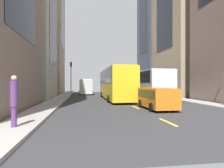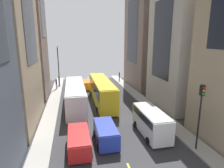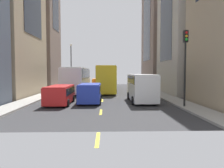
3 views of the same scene
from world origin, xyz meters
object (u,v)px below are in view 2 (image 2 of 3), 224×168
(pedestrian_walking_far, at_px, (56,83))
(traffic_light_near_corner, at_px, (201,106))
(delivery_van_white, at_px, (151,121))
(pedestrian_waiting_curb, at_px, (119,76))
(pedestrian_crossing_mid, at_px, (59,80))
(streetcar_yellow, at_px, (102,89))
(car_blue_0, at_px, (106,132))
(car_red_2, at_px, (79,140))
(city_bus_white, at_px, (75,93))
(car_orange_1, at_px, (86,84))

(pedestrian_walking_far, relative_size, traffic_light_near_corner, 0.36)
(delivery_van_white, xyz_separation_m, pedestrian_waiting_curb, (3.18, 25.68, -0.24))
(pedestrian_crossing_mid, xyz_separation_m, traffic_light_near_corner, (13.07, -27.36, 2.89))
(pedestrian_waiting_curb, bearing_deg, traffic_light_near_corner, -43.10)
(streetcar_yellow, height_order, car_blue_0, streetcar_yellow)
(car_red_2, height_order, pedestrian_waiting_curb, pedestrian_waiting_curb)
(pedestrian_crossing_mid, bearing_deg, traffic_light_near_corner, -85.28)
(car_red_2, bearing_deg, car_blue_0, 17.06)
(pedestrian_crossing_mid, relative_size, traffic_light_near_corner, 0.37)
(pedestrian_waiting_curb, bearing_deg, car_red_2, -63.46)
(city_bus_white, bearing_deg, car_blue_0, -76.51)
(delivery_van_white, bearing_deg, pedestrian_waiting_curb, 82.94)
(delivery_van_white, xyz_separation_m, pedestrian_crossing_mid, (-10.34, 23.78, -0.22))
(pedestrian_crossing_mid, bearing_deg, car_blue_0, -97.92)
(car_red_2, xyz_separation_m, pedestrian_walking_far, (-3.36, 21.91, 0.33))
(streetcar_yellow, xyz_separation_m, car_blue_0, (-1.48, -11.56, -1.11))
(delivery_van_white, bearing_deg, city_bus_white, 126.15)
(car_blue_0, bearing_deg, city_bus_white, 103.49)
(city_bus_white, distance_m, car_orange_1, 10.51)
(car_red_2, bearing_deg, pedestrian_walking_far, 98.73)
(delivery_van_white, height_order, car_orange_1, delivery_van_white)
(city_bus_white, distance_m, car_red_2, 11.36)
(car_blue_0, xyz_separation_m, car_red_2, (-2.54, -0.78, -0.06))
(pedestrian_walking_far, distance_m, traffic_light_near_corner, 27.80)
(car_blue_0, height_order, car_red_2, car_blue_0)
(delivery_van_white, relative_size, pedestrian_crossing_mid, 2.71)
(streetcar_yellow, relative_size, pedestrian_walking_far, 6.00)
(streetcar_yellow, relative_size, pedestrian_crossing_mid, 5.89)
(streetcar_yellow, distance_m, car_blue_0, 11.71)
(car_blue_0, relative_size, car_orange_1, 1.03)
(streetcar_yellow, bearing_deg, car_orange_1, 100.29)
(city_bus_white, relative_size, pedestrian_crossing_mid, 5.82)
(streetcar_yellow, xyz_separation_m, pedestrian_waiting_curb, (6.48, 14.66, -0.85))
(car_blue_0, distance_m, traffic_light_near_corner, 8.70)
(car_blue_0, distance_m, pedestrian_waiting_curb, 27.40)
(pedestrian_crossing_mid, bearing_deg, pedestrian_waiting_curb, -12.79)
(delivery_van_white, relative_size, car_red_2, 1.26)
(delivery_van_white, distance_m, pedestrian_walking_far, 23.20)
(city_bus_white, height_order, car_orange_1, city_bus_white)
(streetcar_yellow, distance_m, car_red_2, 13.03)
(car_red_2, height_order, pedestrian_crossing_mid, pedestrian_crossing_mid)
(city_bus_white, distance_m, delivery_van_white, 12.39)
(traffic_light_near_corner, bearing_deg, car_orange_1, 107.93)
(car_orange_1, bearing_deg, car_blue_0, -89.48)
(streetcar_yellow, height_order, car_orange_1, streetcar_yellow)
(car_orange_1, xyz_separation_m, pedestrian_crossing_mid, (-5.38, 3.58, 0.37))
(pedestrian_crossing_mid, bearing_deg, car_orange_1, -54.49)
(streetcar_yellow, bearing_deg, city_bus_white, -165.66)
(car_red_2, bearing_deg, delivery_van_white, 10.19)
(city_bus_white, height_order, pedestrian_crossing_mid, city_bus_white)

